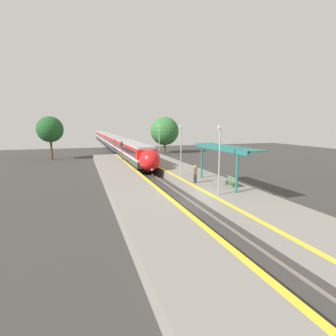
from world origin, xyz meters
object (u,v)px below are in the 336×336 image
Objects in this scene: lamppost_near at (219,156)px; lamppost_far at (159,142)px; person_waiting at (195,174)px; lamppost_mid at (181,147)px; platform_bench at (231,181)px; railway_signal at (122,152)px; train at (110,140)px.

lamppost_far is at bearing 90.00° from lamppost_near.
person_waiting is 0.31× the size of lamppost_mid.
platform_bench is at bearing -65.90° from lamppost_mid.
person_waiting is 18.53m from railway_signal.
person_waiting is at bearing 89.69° from lamppost_near.
person_waiting is 5.29m from lamppost_near.
train is at bearing 92.28° from lamppost_near.
person_waiting reaches higher than platform_bench.
train reaches higher than person_waiting.
lamppost_near is at bearing -138.29° from platform_bench.
lamppost_near is 1.00× the size of lamppost_mid.
lamppost_near and lamppost_far have the same top height.
lamppost_far is at bearing 90.00° from lamppost_mid.
railway_signal is at bearing 108.06° from lamppost_mid.
lamppost_near is (-0.03, -4.76, 2.32)m from person_waiting.
lamppost_mid is at bearing 90.38° from person_waiting.
lamppost_near and lamppost_mid have the same top height.
lamppost_near is (4.58, -22.70, 1.72)m from railway_signal.
person_waiting is 0.43× the size of railway_signal.
railway_signal is 0.72× the size of lamppost_far.
person_waiting is at bearing -87.50° from train.
train is at bearing 95.12° from platform_bench.
lamppost_far is (-2.77, 14.84, 2.79)m from platform_bench.
lamppost_near reaches higher than platform_bench.
railway_signal is 23.22m from lamppost_near.
platform_bench is 15.35m from lamppost_far.
platform_bench is 0.29× the size of lamppost_far.
platform_bench is 0.29× the size of lamppost_near.
person_waiting is 0.31× the size of lamppost_far.
platform_bench is at bearing -39.88° from person_waiting.
railway_signal is at bearing 109.96° from platform_bench.
lamppost_mid is (4.58, -14.05, 1.72)m from railway_signal.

